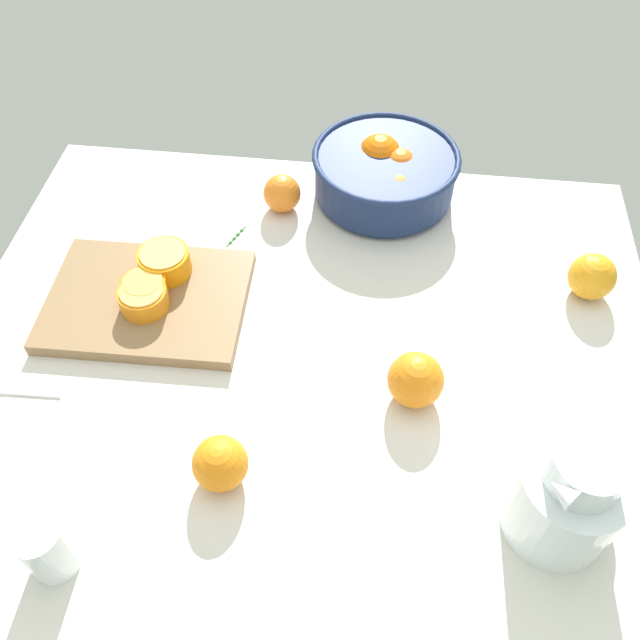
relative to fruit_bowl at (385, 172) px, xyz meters
The scene contains 13 objects.
ground_plane 41.50cm from the fruit_bowl, 104.20° to the right, with size 112.34×95.88×3.00cm, color silver.
fruit_bowl is the anchor object (origin of this frame).
juice_pitcher 68.15cm from the fruit_bowl, 67.73° to the right, with size 14.60×15.24×18.31cm.
juice_glass 84.17cm from the fruit_bowl, 115.89° to the right, with size 6.09×6.09×9.49cm.
cutting_board 49.75cm from the fruit_bowl, 138.65° to the right, with size 32.48×24.07×2.33cm, color olive.
orange_half_0 44.32cm from the fruit_bowl, 142.79° to the right, with size 8.63×8.63×4.48cm.
orange_half_1 50.57cm from the fruit_bowl, 136.52° to the right, with size 7.91×7.91×3.85cm.
orange_half_2 49.52cm from the fruit_bowl, 138.36° to the right, with size 7.24×7.24×3.92cm.
loose_orange_0 19.70cm from the fruit_bowl, 162.20° to the right, with size 7.02×7.02×7.02cm, color orange.
loose_orange_1 41.49cm from the fruit_bowl, 30.80° to the right, with size 7.78×7.78×7.78cm, color orange.
loose_orange_2 46.03cm from the fruit_bowl, 81.10° to the right, with size 8.33×8.33×8.33cm, color orange.
loose_orange_3 64.42cm from the fruit_bowl, 106.60° to the right, with size 7.58×7.58×7.58cm, color orange.
herb_sprig_1 30.34cm from the fruit_bowl, 150.17° to the right, with size 2.64×5.76×0.77cm.
Camera 1 is at (9.69, -61.42, 84.80)cm, focal length 37.43 mm.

